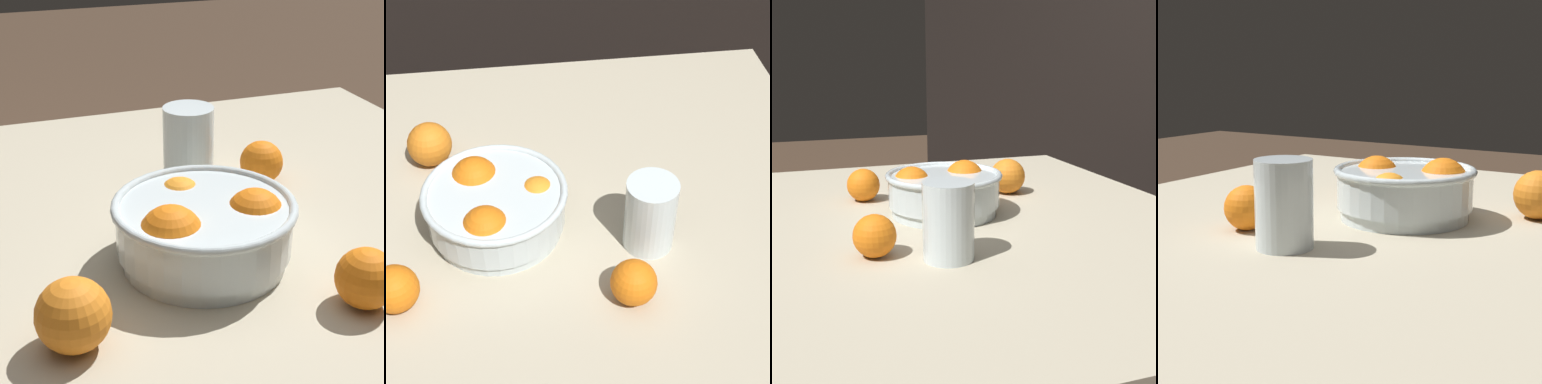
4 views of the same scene
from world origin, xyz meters
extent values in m
cube|color=#B7AD93|center=(0.00, 0.00, 0.72)|extent=(1.16, 1.11, 0.03)
cylinder|color=#936B47|center=(-0.52, -0.49, 0.35)|extent=(0.05, 0.05, 0.70)
cylinder|color=silver|center=(-0.04, 0.04, 0.74)|extent=(0.22, 0.22, 0.02)
cylinder|color=silver|center=(-0.04, 0.04, 0.78)|extent=(0.23, 0.23, 0.06)
torus|color=silver|center=(-0.04, 0.04, 0.81)|extent=(0.24, 0.24, 0.01)
sphere|color=orange|center=(0.03, 0.05, 0.79)|extent=(0.07, 0.07, 0.07)
sphere|color=orange|center=(-0.08, 0.10, 0.79)|extent=(0.08, 0.08, 0.08)
sphere|color=orange|center=(-0.06, -0.02, 0.79)|extent=(0.08, 0.08, 0.08)
cylinder|color=#F4A314|center=(0.20, -0.02, 0.78)|extent=(0.07, 0.07, 0.09)
cylinder|color=silver|center=(0.20, -0.02, 0.79)|extent=(0.08, 0.08, 0.13)
sphere|color=orange|center=(-0.20, -0.10, 0.77)|extent=(0.07, 0.07, 0.07)
sphere|color=orange|center=(0.15, -0.14, 0.77)|extent=(0.07, 0.07, 0.07)
sphere|color=orange|center=(-0.16, 0.23, 0.77)|extent=(0.08, 0.08, 0.08)
camera|label=1|loc=(-0.72, 0.30, 1.19)|focal=60.00mm
camera|label=2|loc=(-0.01, -0.73, 1.52)|focal=60.00mm
camera|label=3|loc=(0.98, -0.26, 1.05)|focal=50.00mm
camera|label=4|loc=(0.90, 0.52, 0.99)|focal=60.00mm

